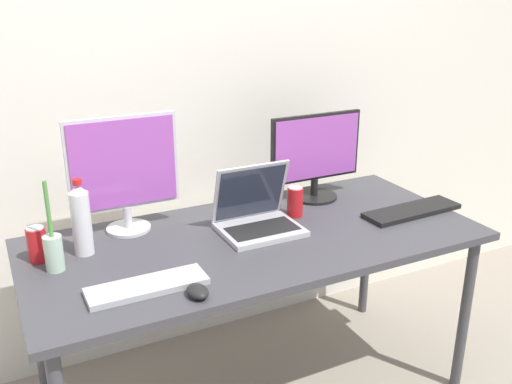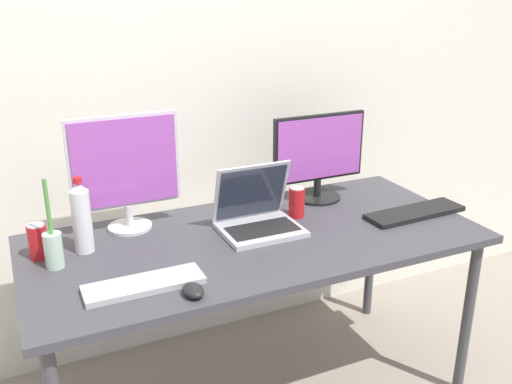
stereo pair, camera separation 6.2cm
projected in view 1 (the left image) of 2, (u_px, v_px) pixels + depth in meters
The scene contains 12 objects.
wall_back at pixel (196, 68), 2.48m from camera, with size 7.00×0.08×2.60m, color silver.
work_desk at pixel (256, 250), 2.20m from camera, with size 1.72×0.79×0.74m.
monitor_left at pixel (124, 170), 2.15m from camera, with size 0.42×0.17×0.45m.
monitor_center at pixel (316, 155), 2.50m from camera, with size 0.44×0.21×0.38m.
laptop_silver at pixel (257, 215), 2.22m from camera, with size 0.30×0.25×0.26m.
keyboard_main at pixel (147, 286), 1.80m from camera, with size 0.38×0.12×0.02m, color #B2B2B7.
keyboard_aux at pixel (412, 211), 2.39m from camera, with size 0.44×0.13×0.02m, color black.
mouse_by_keyboard at pixel (198, 291), 1.76m from camera, with size 0.06×0.09×0.03m, color black.
water_bottle at pixel (81, 220), 1.99m from camera, with size 0.07×0.07×0.28m.
soda_can_near_keyboard at pixel (37, 244), 1.96m from camera, with size 0.07×0.07×0.13m.
soda_can_by_laptop at pixel (295, 202), 2.34m from camera, with size 0.07×0.07×0.13m.
bamboo_vase at pixel (54, 250), 1.90m from camera, with size 0.06×0.06×0.32m.
Camera 1 is at (-0.88, -1.78, 1.66)m, focal length 40.00 mm.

